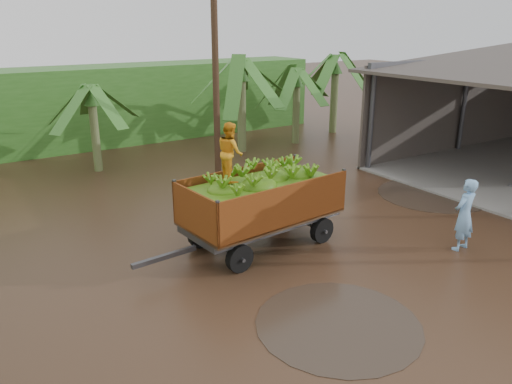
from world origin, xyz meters
The scene contains 6 objects.
ground centered at (0.00, 0.00, 0.00)m, with size 100.00×100.00×0.00m, color black.
hedge_north centered at (-2.00, 16.00, 1.80)m, with size 22.00×3.00×3.60m, color #2D661E.
banana_trailer centered at (-2.16, 2.09, 1.24)m, with size 5.71×2.32×3.32m.
man_blue centered at (1.99, -0.91, 0.94)m, with size 0.69×0.45×1.88m, color #7FB4E9.
utility_pole centered at (-0.04, 8.28, 3.93)m, with size 1.20×0.24×7.76m.
banana_plants centered at (-3.97, 6.49, 1.87)m, with size 24.32×20.57×4.26m.
Camera 1 is at (-8.77, -7.86, 5.53)m, focal length 35.00 mm.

